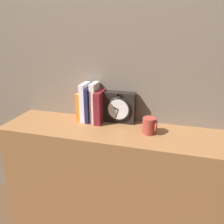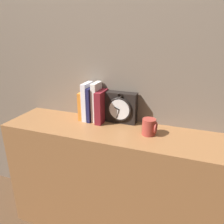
% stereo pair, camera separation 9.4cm
% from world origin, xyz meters
% --- Properties ---
extents(wall_back, '(6.00, 0.05, 2.60)m').
position_xyz_m(wall_back, '(0.00, 0.20, 1.30)').
color(wall_back, '#756656').
rests_on(wall_back, ground_plane).
extents(bookshelf, '(1.38, 0.36, 0.77)m').
position_xyz_m(bookshelf, '(0.00, 0.00, 0.39)').
color(bookshelf, '#936038').
rests_on(bookshelf, ground_plane).
extents(clock, '(0.20, 0.08, 0.21)m').
position_xyz_m(clock, '(0.01, 0.13, 0.87)').
color(clock, black).
rests_on(clock, bookshelf).
extents(book_slot0_orange, '(0.03, 0.12, 0.19)m').
position_xyz_m(book_slot0_orange, '(-0.24, 0.11, 0.86)').
color(book_slot0_orange, orange).
rests_on(book_slot0_orange, bookshelf).
extents(book_slot1_white, '(0.03, 0.12, 0.25)m').
position_xyz_m(book_slot1_white, '(-0.21, 0.11, 0.90)').
color(book_slot1_white, white).
rests_on(book_slot1_white, bookshelf).
extents(book_slot2_navy, '(0.02, 0.13, 0.23)m').
position_xyz_m(book_slot2_navy, '(-0.18, 0.10, 0.88)').
color(book_slot2_navy, '#1D1D48').
rests_on(book_slot2_navy, bookshelf).
extents(book_slot3_white, '(0.03, 0.12, 0.25)m').
position_xyz_m(book_slot3_white, '(-0.15, 0.11, 0.90)').
color(book_slot3_white, white).
rests_on(book_slot3_white, bookshelf).
extents(book_slot4_maroon, '(0.04, 0.14, 0.21)m').
position_xyz_m(book_slot4_maroon, '(-0.11, 0.10, 0.88)').
color(book_slot4_maroon, maroon).
rests_on(book_slot4_maroon, bookshelf).
extents(mug, '(0.08, 0.08, 0.10)m').
position_xyz_m(mug, '(0.22, 0.01, 0.82)').
color(mug, '#9E382D').
rests_on(mug, bookshelf).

